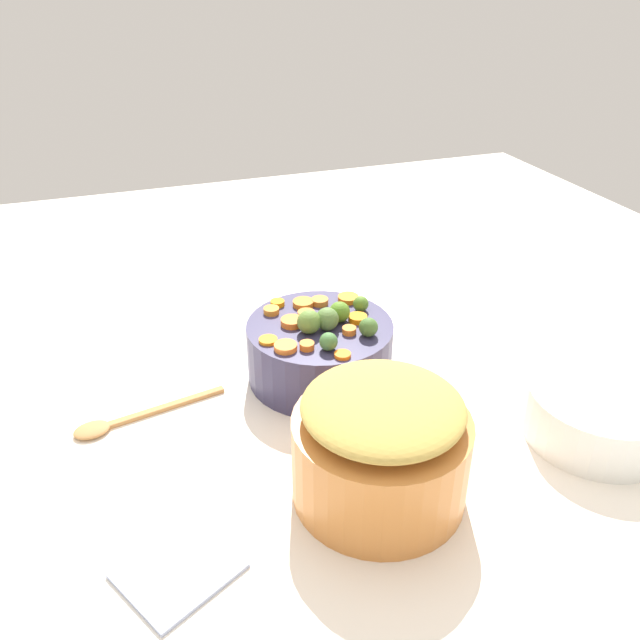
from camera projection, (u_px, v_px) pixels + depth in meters
tabletop at (310, 382)px, 1.18m from camera, size 2.40×2.40×0.02m
serving_bowl_carrots at (320, 351)px, 1.15m from camera, size 0.26×0.26×0.11m
metal_pot at (379, 458)px, 0.89m from camera, size 0.25×0.25×0.13m
stuffing_mound at (382, 407)px, 0.85m from camera, size 0.22×0.22×0.05m
carrot_slice_0 at (349, 330)px, 1.10m from camera, size 0.03×0.03×0.01m
carrot_slice_1 at (343, 355)px, 1.03m from camera, size 0.04×0.04×0.01m
carrot_slice_2 at (306, 314)px, 1.15m from camera, size 0.04×0.04×0.01m
carrot_slice_3 at (348, 298)px, 1.20m from camera, size 0.05×0.05×0.01m
carrot_slice_4 at (303, 303)px, 1.18m from camera, size 0.05×0.05×0.01m
carrot_slice_5 at (271, 311)px, 1.16m from camera, size 0.03×0.03×0.01m
carrot_slice_6 at (286, 347)px, 1.05m from camera, size 0.04×0.04×0.01m
carrot_slice_7 at (358, 318)px, 1.13m from camera, size 0.05×0.05×0.01m
carrot_slice_8 at (278, 303)px, 1.18m from camera, size 0.04×0.04×0.01m
carrot_slice_9 at (292, 322)px, 1.12m from camera, size 0.06×0.06×0.01m
carrot_slice_10 at (320, 301)px, 1.19m from camera, size 0.04×0.04×0.01m
carrot_slice_11 at (268, 340)px, 1.07m from camera, size 0.03×0.03×0.01m
carrot_slice_12 at (307, 346)px, 1.05m from camera, size 0.03×0.03×0.01m
brussels_sprout_0 at (327, 319)px, 1.10m from camera, size 0.04×0.04×0.04m
brussels_sprout_1 at (368, 327)px, 1.08m from camera, size 0.03×0.03×0.03m
brussels_sprout_2 at (339, 311)px, 1.13m from camera, size 0.04×0.04×0.04m
brussels_sprout_3 at (329, 342)px, 1.05m from camera, size 0.03×0.03×0.03m
brussels_sprout_4 at (309, 322)px, 1.09m from camera, size 0.04×0.04×0.04m
brussels_sprout_5 at (361, 304)px, 1.16m from camera, size 0.03×0.03×0.03m
wooden_spoon at (122, 421)px, 1.06m from camera, size 0.26×0.08×0.01m
casserole_dish at (599, 414)px, 1.02m from camera, size 0.23×0.23×0.08m
dish_towel at (179, 571)px, 0.80m from camera, size 0.17×0.17×0.01m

